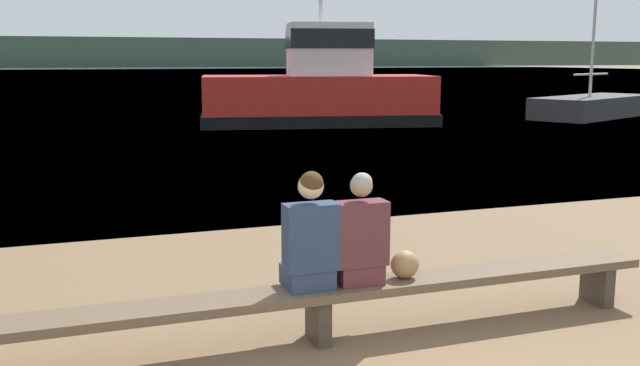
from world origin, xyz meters
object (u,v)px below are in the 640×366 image
Objects in this scene: person_right at (360,238)px; moored_sailboat at (593,106)px; person_left at (310,239)px; tugboat_red at (320,93)px; shopping_bag at (405,264)px; bench_main at (318,298)px.

moored_sailboat reaches higher than person_right.
person_right is (0.45, 0.00, -0.03)m from person_left.
tugboat_red reaches higher than moored_sailboat.
shopping_bag is at bearing 1.04° from person_right.
bench_main is at bearing -178.91° from shopping_bag.
person_left is at bearing -179.35° from shopping_bag.
shopping_bag is 20.12m from tugboat_red.
person_right is at bearing 110.85° from moored_sailboat.
bench_main is 0.85m from shopping_bag.
shopping_bag is at bearing 174.12° from tugboat_red.
tugboat_red is at bearing 70.52° from bench_main.
bench_main is 0.94× the size of moored_sailboat.
bench_main is at bearing 110.27° from moored_sailboat.
person_right reaches higher than bench_main.
shopping_bag is (0.82, 0.02, 0.21)m from bench_main.
tugboat_red reaches higher than bench_main.
tugboat_red is (5.98, 19.20, 0.55)m from shopping_bag.
person_right is at bearing -178.96° from shopping_bag.
shopping_bag is (0.89, 0.01, -0.31)m from person_left.
moored_sailboat is (18.46, 18.47, 0.06)m from bench_main.
person_right is (0.38, 0.01, 0.49)m from bench_main.
shopping_bag is at bearing 1.09° from bench_main.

